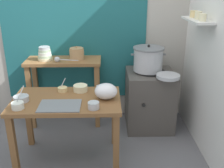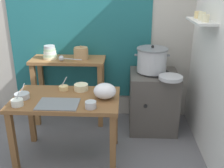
# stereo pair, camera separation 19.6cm
# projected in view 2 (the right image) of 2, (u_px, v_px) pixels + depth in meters

# --- Properties ---
(ground_plane) EXTENTS (9.00, 9.00, 0.00)m
(ground_plane) POSITION_uv_depth(u_px,v_px,m) (83.00, 156.00, 2.99)
(ground_plane) COLOR slate
(wall_back) EXTENTS (4.40, 0.12, 2.60)m
(wall_back) POSITION_uv_depth(u_px,v_px,m) (97.00, 24.00, 3.54)
(wall_back) COLOR #B2ADA3
(wall_back) RESTS_ON ground
(wall_right) EXTENTS (0.30, 3.20, 2.60)m
(wall_right) POSITION_uv_depth(u_px,v_px,m) (220.00, 39.00, 2.64)
(wall_right) COLOR white
(wall_right) RESTS_ON ground
(prep_table) EXTENTS (1.10, 0.66, 0.72)m
(prep_table) POSITION_uv_depth(u_px,v_px,m) (67.00, 107.00, 2.78)
(prep_table) COLOR brown
(prep_table) RESTS_ON ground
(back_shelf_table) EXTENTS (0.96, 0.40, 0.90)m
(back_shelf_table) POSITION_uv_depth(u_px,v_px,m) (69.00, 75.00, 3.53)
(back_shelf_table) COLOR olive
(back_shelf_table) RESTS_ON ground
(stove_block) EXTENTS (0.60, 0.61, 0.78)m
(stove_block) POSITION_uv_depth(u_px,v_px,m) (153.00, 101.00, 3.47)
(stove_block) COLOR #4C4742
(stove_block) RESTS_ON ground
(steamer_pot) EXTENTS (0.43, 0.39, 0.34)m
(steamer_pot) POSITION_uv_depth(u_px,v_px,m) (152.00, 60.00, 3.29)
(steamer_pot) COLOR #B7BABF
(steamer_pot) RESTS_ON stove_block
(clay_pot) EXTENTS (0.19, 0.19, 0.18)m
(clay_pot) POSITION_uv_depth(u_px,v_px,m) (81.00, 53.00, 3.42)
(clay_pot) COLOR tan
(clay_pot) RESTS_ON back_shelf_table
(bowl_stack_enamel) EXTENTS (0.18, 0.18, 0.17)m
(bowl_stack_enamel) POSITION_uv_depth(u_px,v_px,m) (50.00, 53.00, 3.42)
(bowl_stack_enamel) COLOR beige
(bowl_stack_enamel) RESTS_ON back_shelf_table
(ladle) EXTENTS (0.30, 0.10, 0.07)m
(ladle) POSITION_uv_depth(u_px,v_px,m) (62.00, 58.00, 3.34)
(ladle) COLOR #B7BABF
(ladle) RESTS_ON back_shelf_table
(serving_tray) EXTENTS (0.40, 0.28, 0.01)m
(serving_tray) POSITION_uv_depth(u_px,v_px,m) (58.00, 104.00, 2.58)
(serving_tray) COLOR slate
(serving_tray) RESTS_ON prep_table
(plastic_bag) EXTENTS (0.23, 0.20, 0.16)m
(plastic_bag) POSITION_uv_depth(u_px,v_px,m) (105.00, 91.00, 2.69)
(plastic_bag) COLOR white
(plastic_bag) RESTS_ON prep_table
(wide_pan) EXTENTS (0.28, 0.28, 0.04)m
(wide_pan) POSITION_uv_depth(u_px,v_px,m) (171.00, 78.00, 3.07)
(wide_pan) COLOR #B7BABF
(wide_pan) RESTS_ON stove_block
(prep_bowl_0) EXTENTS (0.10, 0.10, 0.14)m
(prep_bowl_0) POSITION_uv_depth(u_px,v_px,m) (64.00, 88.00, 2.92)
(prep_bowl_0) COLOR #E5C684
(prep_bowl_0) RESTS_ON prep_table
(prep_bowl_1) EXTENTS (0.15, 0.15, 0.07)m
(prep_bowl_1) POSITION_uv_depth(u_px,v_px,m) (81.00, 87.00, 2.91)
(prep_bowl_1) COLOR beige
(prep_bowl_1) RESTS_ON prep_table
(prep_bowl_2) EXTENTS (0.15, 0.15, 0.16)m
(prep_bowl_2) POSITION_uv_depth(u_px,v_px,m) (22.00, 96.00, 2.71)
(prep_bowl_2) COLOR #B7BABF
(prep_bowl_2) RESTS_ON prep_table
(prep_bowl_3) EXTENTS (0.14, 0.14, 0.05)m
(prep_bowl_3) POSITION_uv_depth(u_px,v_px,m) (103.00, 88.00, 2.91)
(prep_bowl_3) COLOR #B7BABF
(prep_bowl_3) RESTS_ON prep_table
(prep_bowl_4) EXTENTS (0.11, 0.11, 0.07)m
(prep_bowl_4) POSITION_uv_depth(u_px,v_px,m) (91.00, 105.00, 2.50)
(prep_bowl_4) COLOR #B7BABF
(prep_bowl_4) RESTS_ON prep_table
(prep_bowl_5) EXTENTS (0.11, 0.11, 0.14)m
(prep_bowl_5) POSITION_uv_depth(u_px,v_px,m) (17.00, 102.00, 2.55)
(prep_bowl_5) COLOR silver
(prep_bowl_5) RESTS_ON prep_table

